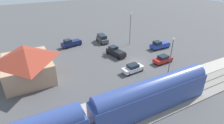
% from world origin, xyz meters
% --- Properties ---
extents(ground_plane, '(200.00, 200.00, 0.00)m').
position_xyz_m(ground_plane, '(0.00, 0.00, 0.00)').
color(ground_plane, '#4C4C4F').
extents(railway_track, '(4.80, 70.00, 0.30)m').
position_xyz_m(railway_track, '(-14.00, 0.00, 0.09)').
color(railway_track, gray).
rests_on(railway_track, ground).
extents(platform, '(3.20, 46.00, 0.30)m').
position_xyz_m(platform, '(-10.00, 0.00, 0.15)').
color(platform, '#A8A399').
rests_on(platform, ground).
extents(station_building, '(11.23, 9.06, 6.11)m').
position_xyz_m(station_building, '(4.00, 22.00, 3.17)').
color(station_building, tan).
rests_on(station_building, ground).
extents(pedestrian_on_platform, '(0.36, 0.36, 1.71)m').
position_xyz_m(pedestrian_on_platform, '(-9.70, -5.54, 1.28)').
color(pedestrian_on_platform, '#333338').
rests_on(pedestrian_on_platform, platform).
extents(pickup_blue, '(2.06, 5.43, 2.14)m').
position_xyz_m(pickup_blue, '(3.48, -9.92, 1.03)').
color(pickup_blue, '#283D9E').
rests_on(pickup_blue, ground).
extents(suv_charcoal, '(5.02, 2.64, 2.22)m').
position_xyz_m(suv_charcoal, '(14.91, 1.41, 1.15)').
color(suv_charcoal, '#47494F').
rests_on(suv_charcoal, ground).
extents(pickup_navy, '(2.96, 5.68, 2.14)m').
position_xyz_m(pickup_navy, '(15.94, 10.23, 1.03)').
color(pickup_navy, navy).
rests_on(pickup_navy, ground).
extents(sedan_red, '(2.05, 4.58, 1.74)m').
position_xyz_m(sedan_red, '(-3.24, -4.92, 0.88)').
color(sedan_red, red).
rests_on(sedan_red, ground).
extents(pickup_black, '(5.67, 3.26, 2.14)m').
position_xyz_m(pickup_black, '(5.03, 2.53, 1.03)').
color(pickup_black, black).
rests_on(pickup_black, ground).
extents(sedan_white, '(2.18, 4.63, 1.74)m').
position_xyz_m(sedan_white, '(-3.54, 3.37, 0.88)').
color(sedan_white, white).
rests_on(sedan_white, ground).
extents(light_pole_near_platform, '(0.44, 0.44, 7.40)m').
position_xyz_m(light_pole_near_platform, '(-7.20, -2.78, 4.68)').
color(light_pole_near_platform, '#515156').
rests_on(light_pole_near_platform, ground).
extents(light_pole_lot_center, '(0.44, 0.44, 8.70)m').
position_xyz_m(light_pole_lot_center, '(9.81, -4.61, 5.39)').
color(light_pole_lot_center, '#515156').
rests_on(light_pole_lot_center, ground).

